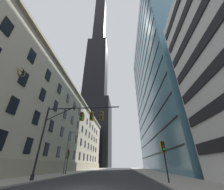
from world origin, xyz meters
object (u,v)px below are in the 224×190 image
object	(u,v)px
traffic_light_near_right	(163,149)
street_lamppost	(69,147)
traffic_signal_mast	(76,122)
traffic_light_far_left	(68,155)

from	to	relation	value
traffic_light_near_right	street_lamppost	size ratio (longest dim) A/B	0.48
traffic_signal_mast	traffic_light_far_left	xyz separation A→B (m)	(-4.59, 10.53, -2.88)
traffic_signal_mast	traffic_light_far_left	world-z (taller)	traffic_signal_mast
traffic_light_near_right	traffic_signal_mast	bearing A→B (deg)	174.76
traffic_signal_mast	traffic_light_far_left	size ratio (longest dim) A/B	2.45
traffic_signal_mast	street_lamppost	size ratio (longest dim) A/B	1.27
traffic_signal_mast	street_lamppost	world-z (taller)	traffic_signal_mast
traffic_light_far_left	street_lamppost	world-z (taller)	street_lamppost
traffic_light_near_right	street_lamppost	world-z (taller)	street_lamppost
traffic_signal_mast	street_lamppost	distance (m)	11.83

